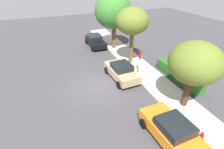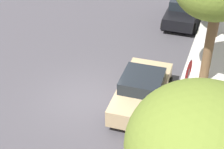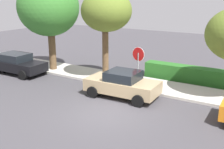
# 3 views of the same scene
# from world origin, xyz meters

# --- Properties ---
(ground_plane) EXTENTS (60.00, 60.00, 0.00)m
(ground_plane) POSITION_xyz_m (0.00, 0.00, 0.00)
(ground_plane) COLOR #423F44
(sidewalk_curb) EXTENTS (32.00, 2.59, 0.14)m
(sidewalk_curb) POSITION_xyz_m (0.00, 4.81, 0.07)
(sidewalk_curb) COLOR beige
(sidewalk_curb) RESTS_ON ground_plane
(stop_sign) EXTENTS (0.84, 0.13, 2.54)m
(stop_sign) POSITION_xyz_m (-0.39, 4.02, 1.76)
(stop_sign) COLOR gray
(stop_sign) RESTS_ON ground_plane
(parked_car_tan) EXTENTS (4.09, 2.18, 1.48)m
(parked_car_tan) POSITION_xyz_m (-0.46, 2.32, 0.74)
(parked_car_tan) COLOR tan
(parked_car_tan) RESTS_ON ground_plane
(parked_car_black) EXTENTS (4.26, 2.03, 1.46)m
(parked_car_black) POSITION_xyz_m (-9.14, 2.42, 0.75)
(parked_car_black) COLOR black
(parked_car_black) RESTS_ON ground_plane
(street_tree_near_corner) EXTENTS (3.14, 3.14, 5.78)m
(street_tree_near_corner) POSITION_xyz_m (-2.80, 4.34, 4.44)
(street_tree_near_corner) COLOR brown
(street_tree_near_corner) RESTS_ON ground_plane
(street_tree_far) EXTENTS (4.28, 4.28, 6.61)m
(street_tree_far) POSITION_xyz_m (-7.57, 4.27, 4.57)
(street_tree_far) COLOR brown
(street_tree_far) RESTS_ON ground_plane
(front_yard_hedge) EXTENTS (5.42, 0.91, 1.01)m
(front_yard_hedge) POSITION_xyz_m (1.58, 7.00, 0.51)
(front_yard_hedge) COLOR #286623
(front_yard_hedge) RESTS_ON ground_plane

